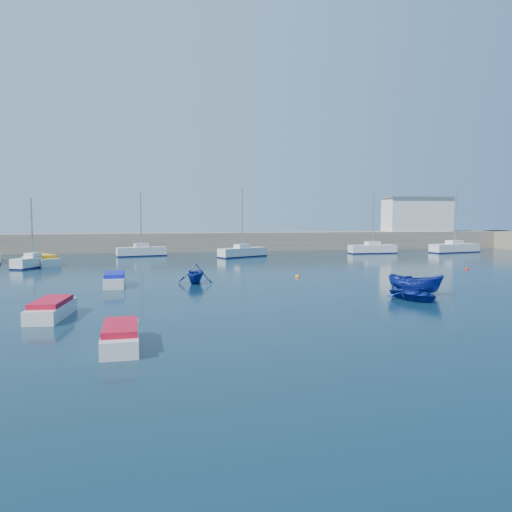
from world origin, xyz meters
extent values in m
plane|color=#0C2434|center=(0.00, 0.00, 0.00)|extent=(220.00, 220.00, 0.00)
cube|color=#796D5C|center=(0.00, 46.00, 1.30)|extent=(96.00, 4.50, 2.60)
cube|color=silver|center=(30.00, 46.00, 5.10)|extent=(10.00, 4.00, 5.00)
cube|color=silver|center=(-20.98, 26.72, 0.51)|extent=(3.24, 5.22, 1.03)
cylinder|color=#B7BABC|center=(-20.98, 26.72, 3.94)|extent=(0.16, 0.16, 5.82)
cube|color=silver|center=(-11.12, 38.47, 0.57)|extent=(6.26, 3.10, 1.13)
cylinder|color=#B7BABC|center=(-11.12, 38.47, 4.60)|extent=(0.17, 0.17, 6.94)
cube|color=silver|center=(1.16, 35.05, 0.56)|extent=(6.39, 4.54, 1.12)
cylinder|color=#B7BABC|center=(1.16, 35.05, 4.74)|extent=(0.17, 0.17, 7.25)
cube|color=silver|center=(19.11, 37.39, 0.57)|extent=(6.43, 2.06, 1.13)
cylinder|color=#B7BABC|center=(19.11, 37.39, 4.79)|extent=(0.17, 0.17, 7.31)
cube|color=silver|center=(30.80, 36.89, 0.59)|extent=(7.47, 3.53, 1.19)
cylinder|color=#B7BABC|center=(30.80, 36.89, 5.33)|extent=(0.17, 0.17, 8.29)
cube|color=silver|center=(-13.87, 1.32, 0.34)|extent=(1.84, 4.34, 0.69)
cube|color=#AE0C23|center=(-13.87, 1.32, 0.82)|extent=(1.67, 3.28, 0.26)
cube|color=silver|center=(-11.80, 12.22, 0.36)|extent=(1.60, 4.09, 0.72)
cube|color=#0E149A|center=(-11.80, 12.22, 0.85)|extent=(1.48, 3.08, 0.27)
cube|color=silver|center=(-20.74, 28.90, 0.41)|extent=(4.60, 5.58, 0.82)
cube|color=orange|center=(-20.74, 28.90, 0.97)|extent=(3.77, 4.40, 0.30)
cube|color=silver|center=(-9.87, -5.14, 0.34)|extent=(1.62, 4.07, 0.68)
cube|color=#AE0C23|center=(-9.87, -5.14, 0.81)|extent=(1.50, 3.07, 0.25)
imported|color=navy|center=(6.95, 2.84, 0.34)|extent=(3.38, 3.95, 0.69)
imported|color=navy|center=(-5.87, 12.76, 0.79)|extent=(3.15, 3.47, 1.58)
imported|color=navy|center=(8.01, 4.74, 0.68)|extent=(3.57, 3.31, 1.37)
sphere|color=orange|center=(-9.93, -0.91, 0.00)|extent=(0.46, 0.46, 0.46)
sphere|color=red|center=(13.85, 11.82, 0.00)|extent=(0.39, 0.39, 0.39)
sphere|color=orange|center=(2.75, 14.87, 0.00)|extent=(0.42, 0.42, 0.42)
sphere|color=red|center=(20.17, 17.62, 0.00)|extent=(0.39, 0.39, 0.39)
camera|label=1|loc=(-8.02, -25.28, 5.30)|focal=35.00mm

